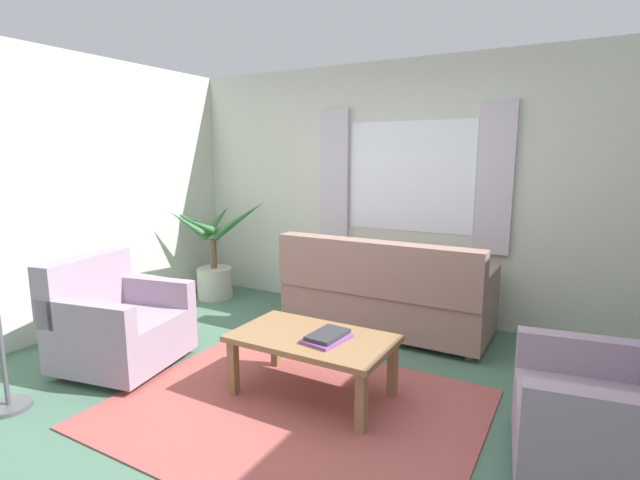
# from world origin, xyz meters

# --- Properties ---
(ground_plane) EXTENTS (6.24, 6.24, 0.00)m
(ground_plane) POSITION_xyz_m (0.00, 0.00, 0.00)
(ground_plane) COLOR #476B56
(wall_back) EXTENTS (5.32, 0.12, 2.60)m
(wall_back) POSITION_xyz_m (0.00, 2.26, 1.30)
(wall_back) COLOR beige
(wall_back) RESTS_ON ground_plane
(wall_left) EXTENTS (0.12, 4.40, 2.60)m
(wall_left) POSITION_xyz_m (-2.66, 0.00, 1.30)
(wall_left) COLOR beige
(wall_left) RESTS_ON ground_plane
(window_with_curtains) EXTENTS (1.98, 0.07, 1.40)m
(window_with_curtains) POSITION_xyz_m (0.00, 2.18, 1.45)
(window_with_curtains) COLOR white
(area_rug) EXTENTS (2.35, 1.87, 0.01)m
(area_rug) POSITION_xyz_m (0.00, 0.00, 0.01)
(area_rug) COLOR #9E4C47
(area_rug) RESTS_ON ground_plane
(couch) EXTENTS (1.90, 0.82, 0.92)m
(couch) POSITION_xyz_m (-0.01, 1.61, 0.37)
(couch) COLOR gray
(couch) RESTS_ON ground_plane
(armchair_left) EXTENTS (0.96, 0.98, 0.88)m
(armchair_left) POSITION_xyz_m (-1.58, -0.12, 0.35)
(armchair_left) COLOR #998499
(armchair_left) RESTS_ON ground_plane
(armchair_right) EXTENTS (0.94, 0.95, 0.88)m
(armchair_right) POSITION_xyz_m (1.80, 0.21, 0.35)
(armchair_right) COLOR #998499
(armchair_right) RESTS_ON ground_plane
(coffee_table) EXTENTS (1.10, 0.64, 0.44)m
(coffee_table) POSITION_xyz_m (0.02, 0.23, 0.38)
(coffee_table) COLOR olive
(coffee_table) RESTS_ON ground_plane
(book_stack_on_table) EXTENTS (0.27, 0.35, 0.05)m
(book_stack_on_table) POSITION_xyz_m (0.14, 0.21, 0.46)
(book_stack_on_table) COLOR #7F478C
(book_stack_on_table) RESTS_ON coffee_table
(potted_plant) EXTENTS (1.01, 1.08, 1.17)m
(potted_plant) POSITION_xyz_m (-2.17, 1.68, 0.44)
(potted_plant) COLOR #B7B2A8
(potted_plant) RESTS_ON ground_plane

